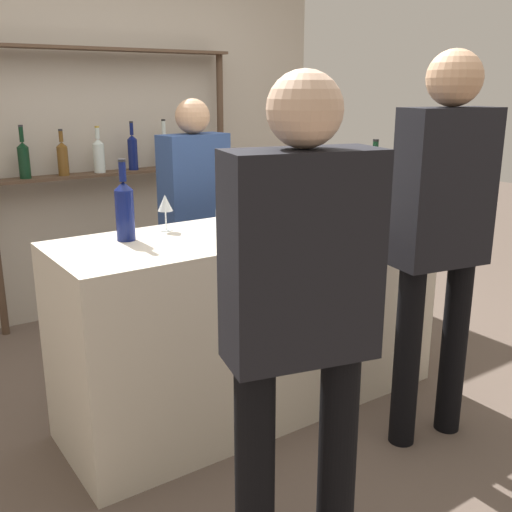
{
  "coord_description": "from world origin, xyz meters",
  "views": [
    {
      "loc": [
        -1.61,
        -2.33,
        1.62
      ],
      "look_at": [
        0.0,
        0.0,
        0.82
      ],
      "focal_mm": 42.0,
      "sensor_mm": 36.0,
      "label": 1
    }
  ],
  "objects_px": {
    "counter_bottle_2": "(125,209)",
    "counter_bottle_3": "(374,181)",
    "customer_left": "(300,307)",
    "wine_glass": "(165,204)",
    "cork_jar": "(227,224)",
    "counter_bottle_0": "(229,197)",
    "counter_bottle_1": "(362,196)",
    "customer_right": "(442,221)",
    "server_behind_counter": "(195,207)"
  },
  "relations": [
    {
      "from": "cork_jar",
      "to": "server_behind_counter",
      "type": "height_order",
      "value": "server_behind_counter"
    },
    {
      "from": "wine_glass",
      "to": "counter_bottle_2",
      "type": "bearing_deg",
      "value": -163.71
    },
    {
      "from": "counter_bottle_0",
      "to": "counter_bottle_2",
      "type": "distance_m",
      "value": 0.58
    },
    {
      "from": "counter_bottle_0",
      "to": "counter_bottle_3",
      "type": "height_order",
      "value": "counter_bottle_3"
    },
    {
      "from": "customer_right",
      "to": "server_behind_counter",
      "type": "bearing_deg",
      "value": 24.79
    },
    {
      "from": "counter_bottle_2",
      "to": "cork_jar",
      "type": "xyz_separation_m",
      "value": [
        0.4,
        -0.2,
        -0.08
      ]
    },
    {
      "from": "wine_glass",
      "to": "customer_left",
      "type": "height_order",
      "value": "customer_left"
    },
    {
      "from": "wine_glass",
      "to": "cork_jar",
      "type": "relative_size",
      "value": 1.37
    },
    {
      "from": "counter_bottle_0",
      "to": "counter_bottle_2",
      "type": "relative_size",
      "value": 0.96
    },
    {
      "from": "counter_bottle_2",
      "to": "counter_bottle_0",
      "type": "bearing_deg",
      "value": 5.05
    },
    {
      "from": "counter_bottle_1",
      "to": "counter_bottle_2",
      "type": "bearing_deg",
      "value": 163.86
    },
    {
      "from": "counter_bottle_2",
      "to": "customer_right",
      "type": "height_order",
      "value": "customer_right"
    },
    {
      "from": "cork_jar",
      "to": "customer_left",
      "type": "bearing_deg",
      "value": -108.78
    },
    {
      "from": "wine_glass",
      "to": "counter_bottle_3",
      "type": "bearing_deg",
      "value": -4.93
    },
    {
      "from": "counter_bottle_1",
      "to": "counter_bottle_3",
      "type": "xyz_separation_m",
      "value": [
        0.37,
        0.28,
        0.01
      ]
    },
    {
      "from": "counter_bottle_0",
      "to": "customer_left",
      "type": "distance_m",
      "value": 1.28
    },
    {
      "from": "cork_jar",
      "to": "customer_left",
      "type": "relative_size",
      "value": 0.08
    },
    {
      "from": "counter_bottle_0",
      "to": "counter_bottle_3",
      "type": "xyz_separation_m",
      "value": [
        0.92,
        -0.09,
        0.01
      ]
    },
    {
      "from": "counter_bottle_2",
      "to": "server_behind_counter",
      "type": "relative_size",
      "value": 0.23
    },
    {
      "from": "counter_bottle_0",
      "to": "counter_bottle_1",
      "type": "xyz_separation_m",
      "value": [
        0.55,
        -0.38,
        0.0
      ]
    },
    {
      "from": "counter_bottle_3",
      "to": "wine_glass",
      "type": "height_order",
      "value": "counter_bottle_3"
    },
    {
      "from": "customer_right",
      "to": "customer_left",
      "type": "height_order",
      "value": "customer_right"
    },
    {
      "from": "counter_bottle_0",
      "to": "server_behind_counter",
      "type": "relative_size",
      "value": 0.22
    },
    {
      "from": "counter_bottle_0",
      "to": "customer_right",
      "type": "height_order",
      "value": "customer_right"
    },
    {
      "from": "counter_bottle_1",
      "to": "customer_right",
      "type": "bearing_deg",
      "value": -89.64
    },
    {
      "from": "cork_jar",
      "to": "counter_bottle_2",
      "type": "bearing_deg",
      "value": 153.11
    },
    {
      "from": "counter_bottle_2",
      "to": "cork_jar",
      "type": "height_order",
      "value": "counter_bottle_2"
    },
    {
      "from": "counter_bottle_1",
      "to": "cork_jar",
      "type": "relative_size",
      "value": 2.79
    },
    {
      "from": "counter_bottle_3",
      "to": "customer_left",
      "type": "xyz_separation_m",
      "value": [
        -1.4,
        -1.09,
        -0.13
      ]
    },
    {
      "from": "server_behind_counter",
      "to": "counter_bottle_2",
      "type": "bearing_deg",
      "value": -52.52
    },
    {
      "from": "counter_bottle_0",
      "to": "customer_left",
      "type": "relative_size",
      "value": 0.21
    },
    {
      "from": "server_behind_counter",
      "to": "cork_jar",
      "type": "bearing_deg",
      "value": -26.4
    },
    {
      "from": "counter_bottle_3",
      "to": "customer_left",
      "type": "bearing_deg",
      "value": -142.29
    },
    {
      "from": "counter_bottle_3",
      "to": "cork_jar",
      "type": "distance_m",
      "value": 1.11
    },
    {
      "from": "customer_left",
      "to": "counter_bottle_3",
      "type": "bearing_deg",
      "value": -38.13
    },
    {
      "from": "counter_bottle_2",
      "to": "counter_bottle_3",
      "type": "height_order",
      "value": "counter_bottle_3"
    },
    {
      "from": "counter_bottle_3",
      "to": "server_behind_counter",
      "type": "distance_m",
      "value": 1.08
    },
    {
      "from": "counter_bottle_0",
      "to": "counter_bottle_2",
      "type": "xyz_separation_m",
      "value": [
        -0.57,
        -0.05,
        0.01
      ]
    },
    {
      "from": "counter_bottle_2",
      "to": "counter_bottle_3",
      "type": "xyz_separation_m",
      "value": [
        1.49,
        -0.04,
        0.0
      ]
    },
    {
      "from": "counter_bottle_1",
      "to": "counter_bottle_2",
      "type": "distance_m",
      "value": 1.17
    },
    {
      "from": "customer_right",
      "to": "counter_bottle_1",
      "type": "bearing_deg",
      "value": 10.86
    },
    {
      "from": "server_behind_counter",
      "to": "customer_right",
      "type": "bearing_deg",
      "value": 8.2
    },
    {
      "from": "counter_bottle_3",
      "to": "wine_glass",
      "type": "xyz_separation_m",
      "value": [
        -1.26,
        0.11,
        -0.02
      ]
    },
    {
      "from": "counter_bottle_3",
      "to": "counter_bottle_1",
      "type": "bearing_deg",
      "value": -142.78
    },
    {
      "from": "counter_bottle_1",
      "to": "cork_jar",
      "type": "height_order",
      "value": "counter_bottle_1"
    },
    {
      "from": "counter_bottle_3",
      "to": "customer_left",
      "type": "height_order",
      "value": "customer_left"
    },
    {
      "from": "counter_bottle_1",
      "to": "customer_left",
      "type": "xyz_separation_m",
      "value": [
        -1.03,
        -0.8,
        -0.12
      ]
    },
    {
      "from": "counter_bottle_1",
      "to": "customer_right",
      "type": "height_order",
      "value": "customer_right"
    },
    {
      "from": "counter_bottle_3",
      "to": "customer_right",
      "type": "distance_m",
      "value": 0.86
    },
    {
      "from": "wine_glass",
      "to": "customer_right",
      "type": "relative_size",
      "value": 0.1
    }
  ]
}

